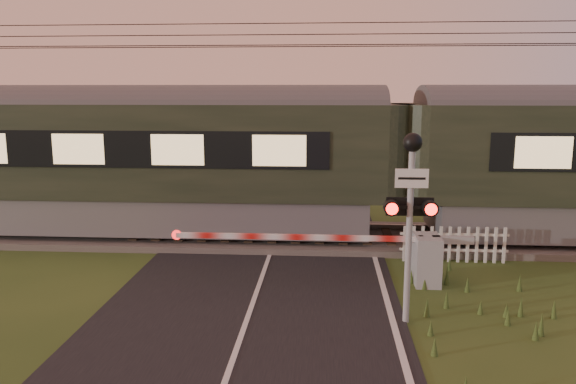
# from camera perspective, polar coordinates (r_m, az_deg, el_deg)

# --- Properties ---
(ground) EXTENTS (160.00, 160.00, 0.00)m
(ground) POSITION_cam_1_polar(r_m,az_deg,el_deg) (10.40, -4.67, -14.16)
(ground) COLOR #2A4219
(ground) RESTS_ON ground
(road) EXTENTS (6.00, 140.00, 0.03)m
(road) POSITION_cam_1_polar(r_m,az_deg,el_deg) (10.18, -4.77, -14.66)
(road) COLOR black
(road) RESTS_ON ground
(track_bed) EXTENTS (140.00, 3.40, 0.39)m
(track_bed) POSITION_cam_1_polar(r_m,az_deg,el_deg) (16.47, -1.28, -4.59)
(track_bed) COLOR #47423D
(track_bed) RESTS_ON ground
(overhead_wires) EXTENTS (120.00, 0.62, 0.62)m
(overhead_wires) POSITION_cam_1_polar(r_m,az_deg,el_deg) (15.98, -1.37, 15.43)
(overhead_wires) COLOR black
(overhead_wires) RESTS_ON ground
(train) EXTENTS (44.14, 3.04, 4.12)m
(train) POSITION_cam_1_polar(r_m,az_deg,el_deg) (16.10, 11.40, 3.11)
(train) COLOR slate
(train) RESTS_ON ground
(boom_gate) EXTENTS (6.80, 0.85, 1.14)m
(boom_gate) POSITION_cam_1_polar(r_m,az_deg,el_deg) (12.97, 12.54, -6.41)
(boom_gate) COLOR gray
(boom_gate) RESTS_ON ground
(crossing_signal) EXTENTS (0.91, 0.36, 3.56)m
(crossing_signal) POSITION_cam_1_polar(r_m,az_deg,el_deg) (10.37, 12.35, -0.24)
(crossing_signal) COLOR gray
(crossing_signal) RESTS_ON ground
(picket_fence) EXTENTS (2.71, 0.08, 0.92)m
(picket_fence) POSITION_cam_1_polar(r_m,az_deg,el_deg) (14.83, 16.52, -5.11)
(picket_fence) COLOR silver
(picket_fence) RESTS_ON ground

